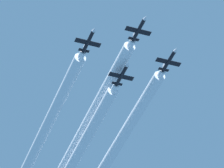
% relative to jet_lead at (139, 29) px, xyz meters
% --- Properties ---
extents(jet_lead, '(8.59, 12.51, 3.01)m').
position_rel_jet_lead_xyz_m(jet_lead, '(0.00, 0.00, 0.00)').
color(jet_lead, black).
extents(jet_left_wingman, '(8.59, 12.51, 3.01)m').
position_rel_jet_lead_xyz_m(jet_left_wingman, '(-13.81, -8.43, -2.32)').
color(jet_left_wingman, black).
extents(jet_right_wingman, '(8.59, 12.51, 3.01)m').
position_rel_jet_lead_xyz_m(jet_right_wingman, '(14.20, -8.54, -2.01)').
color(jet_right_wingman, black).
extents(jet_slot, '(8.59, 12.51, 3.01)m').
position_rel_jet_lead_xyz_m(jet_slot, '(-0.73, -18.18, -4.40)').
color(jet_slot, black).
extents(smoke_trail_lead, '(3.98, 78.79, 3.98)m').
position_rel_jet_lead_xyz_m(smoke_trail_lead, '(-0.00, -45.08, -0.03)').
color(smoke_trail_lead, white).
extents(smoke_trail_left_wingman, '(3.98, 70.45, 3.98)m').
position_rel_jet_lead_xyz_m(smoke_trail_left_wingman, '(-13.81, -49.35, -2.35)').
color(smoke_trail_left_wingman, white).
extents(smoke_trail_right_wingman, '(3.98, 79.11, 3.98)m').
position_rel_jet_lead_xyz_m(smoke_trail_right_wingman, '(14.20, -53.78, -2.04)').
color(smoke_trail_right_wingman, white).
extents(smoke_trail_slot, '(3.98, 86.14, 3.98)m').
position_rel_jet_lead_xyz_m(smoke_trail_slot, '(-0.73, -66.94, -4.43)').
color(smoke_trail_slot, white).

